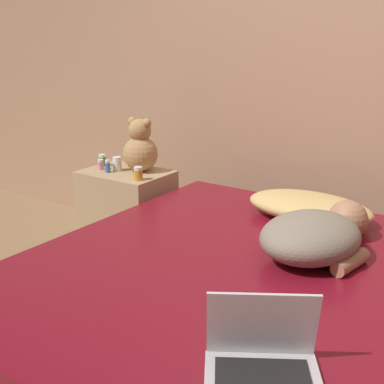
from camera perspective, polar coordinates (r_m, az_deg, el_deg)
The scene contains 13 objects.
ground_plane at distance 2.35m, azimuth 5.40°, elevation -19.61°, with size 12.00×12.00×0.00m, color #937551.
wall_back at distance 3.04m, azimuth 17.89°, elevation 14.33°, with size 8.00×0.06×2.60m.
bed at distance 2.21m, azimuth 5.58°, elevation -14.31°, with size 1.74×1.92×0.51m.
nightstand at distance 3.31m, azimuth -6.93°, elevation -2.70°, with size 0.51×0.38×0.58m.
pillow at distance 2.64m, azimuth 12.37°, elevation -1.57°, with size 0.62×0.35×0.12m.
person_lying at distance 2.22m, azimuth 13.17°, elevation -4.46°, with size 0.44×0.64×0.19m.
laptop at distance 1.49m, azimuth 7.52°, elevation -17.15°, with size 0.38×0.35×0.23m.
teddy_bear at distance 3.20m, azimuth -5.55°, elevation 4.69°, with size 0.21×0.21×0.32m.
bottle_green at distance 3.37m, azimuth -9.53°, elevation 3.35°, with size 0.05×0.05×0.07m.
bottle_blue at distance 3.21m, azimuth -8.99°, elevation 2.72°, with size 0.03×0.03×0.08m.
bottle_pink at distance 3.29m, azimuth -9.71°, elevation 2.90°, with size 0.04×0.04×0.06m.
bottle_amber at distance 3.02m, azimuth -5.75°, elevation 1.95°, with size 0.05×0.05×0.08m.
bottle_white at distance 3.24m, azimuth -8.00°, elevation 2.97°, with size 0.05×0.05×0.08m.
Camera 1 is at (0.88, -1.67, 1.40)m, focal length 50.00 mm.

